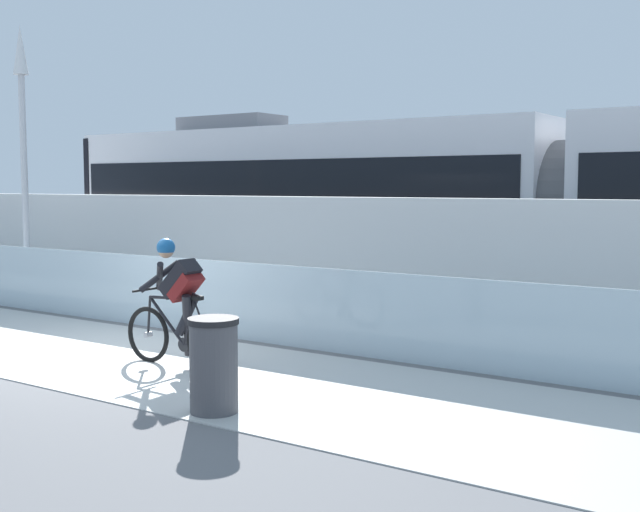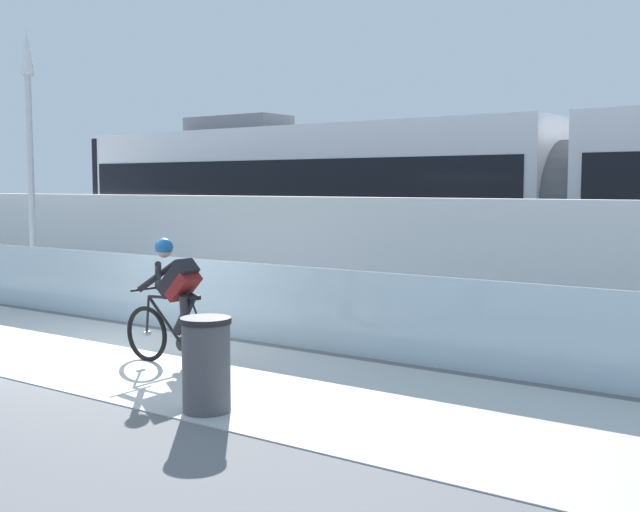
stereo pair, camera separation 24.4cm
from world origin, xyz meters
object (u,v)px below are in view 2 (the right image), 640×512
Objects in this scene: cyclist_on_bike at (175,305)px; lamp_post_antenna at (29,130)px; tram at (575,207)px; trash_bin at (206,365)px.

lamp_post_antenna is (-6.01, 2.15, 2.51)m from cyclist_on_bike.
tram is 4.34× the size of lamp_post_antenna.
tram is 23.50× the size of trash_bin.
lamp_post_antenna is at bearing 156.22° from trash_bin.
tram is at bearing 82.70° from trash_bin.
trash_bin is at bearing -36.17° from cyclist_on_bike.
cyclist_on_bike is 2.14m from trash_bin.
cyclist_on_bike is at bearing -19.69° from lamp_post_antenna.
lamp_post_antenna reaches higher than trash_bin.
trash_bin is at bearing -23.78° from lamp_post_antenna.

